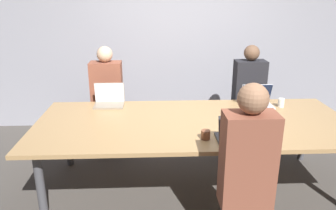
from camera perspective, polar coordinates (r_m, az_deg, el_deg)
name	(u,v)px	position (r m, az deg, el deg)	size (l,w,h in m)	color
ground_plane	(192,184)	(3.80, 4.21, -13.57)	(24.00, 24.00, 0.00)	#4C4742
curtain_wall	(180,37)	(5.11, 2.13, 11.71)	(12.00, 0.06, 2.80)	#9999A3
conference_table	(194,126)	(3.47, 4.48, -3.66)	(3.30, 1.41, 0.76)	tan
laptop_far_right	(257,99)	(4.04, 15.19, 0.93)	(0.36, 0.26, 0.26)	silver
person_far_right	(248,99)	(4.53, 13.74, 0.94)	(0.40, 0.24, 1.41)	#2D2D38
cup_far_right	(281,103)	(4.08, 19.10, 0.38)	(0.07, 0.07, 0.10)	white
laptop_far_left	(109,99)	(3.98, -10.19, 1.06)	(0.36, 0.25, 0.26)	gray
person_far_left	(108,102)	(4.38, -10.47, 0.57)	(0.40, 0.24, 1.41)	#2D2D38
laptop_near_midright	(237,134)	(3.03, 11.93, -4.91)	(0.36, 0.25, 0.25)	#333338
person_near_midright	(246,175)	(2.66, 13.48, -11.80)	(0.40, 0.24, 1.44)	#2D2D38
cup_near_midright	(206,135)	(3.04, 6.56, -5.17)	(0.08, 0.08, 0.09)	brown
stapler	(235,127)	(3.29, 11.54, -3.83)	(0.06, 0.15, 0.05)	black
notebook	(256,122)	(3.51, 15.07, -2.94)	(0.24, 0.20, 0.02)	maroon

